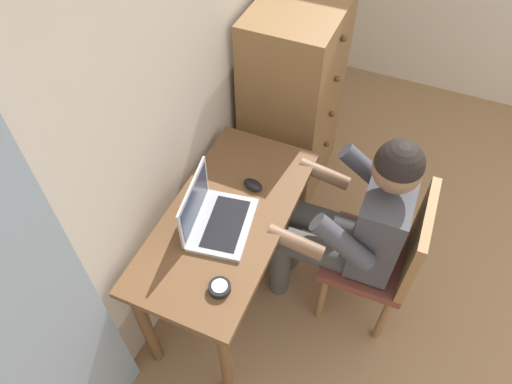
# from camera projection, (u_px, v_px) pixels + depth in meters

# --- Properties ---
(wall_back) EXTENTS (4.80, 0.05, 2.50)m
(wall_back) POSITION_uv_depth(u_px,v_px,m) (168.00, 76.00, 1.90)
(wall_back) COLOR beige
(wall_back) RESTS_ON ground_plane
(curtain_panel) EXTENTS (0.62, 0.03, 2.24)m
(curtain_panel) POSITION_uv_depth(u_px,v_px,m) (3.00, 331.00, 1.33)
(curtain_panel) COLOR #8EA3B7
(curtain_panel) RESTS_ON ground_plane
(desk) EXTENTS (1.07, 0.52, 0.73)m
(desk) POSITION_uv_depth(u_px,v_px,m) (228.00, 232.00, 2.20)
(desk) COLOR brown
(desk) RESTS_ON ground_plane
(dresser) EXTENTS (0.62, 0.49, 1.23)m
(dresser) POSITION_uv_depth(u_px,v_px,m) (293.00, 103.00, 2.78)
(dresser) COLOR olive
(dresser) RESTS_ON ground_plane
(chair) EXTENTS (0.43, 0.41, 0.88)m
(chair) POSITION_uv_depth(u_px,v_px,m) (384.00, 255.00, 2.24)
(chair) COLOR brown
(chair) RESTS_ON ground_plane
(person_seated) EXTENTS (0.54, 0.59, 1.19)m
(person_seated) POSITION_uv_depth(u_px,v_px,m) (353.00, 221.00, 2.15)
(person_seated) COLOR #4C4C4C
(person_seated) RESTS_ON ground_plane
(laptop) EXTENTS (0.38, 0.30, 0.24)m
(laptop) POSITION_uv_depth(u_px,v_px,m) (213.00, 217.00, 2.03)
(laptop) COLOR #B7BABF
(laptop) RESTS_ON desk
(computer_mouse) EXTENTS (0.09, 0.11, 0.03)m
(computer_mouse) POSITION_uv_depth(u_px,v_px,m) (253.00, 185.00, 2.20)
(computer_mouse) COLOR black
(computer_mouse) RESTS_ON desk
(desk_clock) EXTENTS (0.09, 0.09, 0.03)m
(desk_clock) POSITION_uv_depth(u_px,v_px,m) (220.00, 288.00, 1.85)
(desk_clock) COLOR black
(desk_clock) RESTS_ON desk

